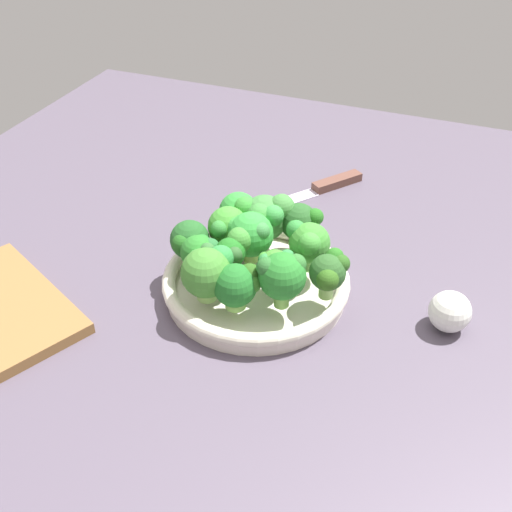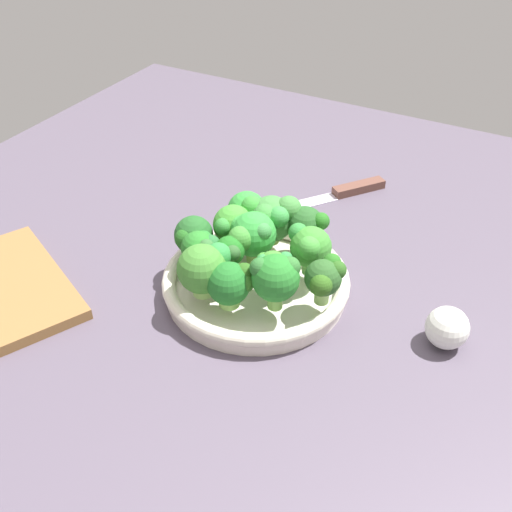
# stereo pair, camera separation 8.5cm
# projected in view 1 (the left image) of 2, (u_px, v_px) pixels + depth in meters

# --- Properties ---
(ground_plane) EXTENTS (1.30, 1.30, 0.03)m
(ground_plane) POSITION_uv_depth(u_px,v_px,m) (251.00, 286.00, 0.92)
(ground_plane) COLOR #534959
(bowl) EXTENTS (0.26, 0.26, 0.03)m
(bowl) POSITION_uv_depth(u_px,v_px,m) (256.00, 283.00, 0.88)
(bowl) COLOR silver
(bowl) RESTS_ON ground_plane
(broccoli_floret_0) EXTENTS (0.07, 0.07, 0.08)m
(broccoli_floret_0) POSITION_uv_depth(u_px,v_px,m) (267.00, 217.00, 0.90)
(broccoli_floret_0) COLOR #A2CE61
(broccoli_floret_0) RESTS_ON bowl
(broccoli_floret_1) EXTENTS (0.06, 0.06, 0.06)m
(broccoli_floret_1) POSITION_uv_depth(u_px,v_px,m) (300.00, 223.00, 0.90)
(broccoli_floret_1) COLOR #93DA68
(broccoli_floret_1) RESTS_ON bowl
(broccoli_floret_2) EXTENTS (0.06, 0.06, 0.07)m
(broccoli_floret_2) POSITION_uv_depth(u_px,v_px,m) (308.00, 243.00, 0.85)
(broccoli_floret_2) COLOR #76BD5A
(broccoli_floret_2) RESTS_ON bowl
(broccoli_floret_3) EXTENTS (0.06, 0.06, 0.08)m
(broccoli_floret_3) POSITION_uv_depth(u_px,v_px,m) (282.00, 276.00, 0.79)
(broccoli_floret_3) COLOR #78B450
(broccoli_floret_3) RESTS_ON bowl
(broccoli_floret_4) EXTENTS (0.06, 0.06, 0.07)m
(broccoli_floret_4) POSITION_uv_depth(u_px,v_px,m) (229.00, 228.00, 0.88)
(broccoli_floret_4) COLOR #99CE67
(broccoli_floret_4) RESTS_ON bowl
(broccoli_floret_5) EXTENTS (0.04, 0.04, 0.06)m
(broccoli_floret_5) POSITION_uv_depth(u_px,v_px,m) (231.00, 256.00, 0.84)
(broccoli_floret_5) COLOR #94C35F
(broccoli_floret_5) RESTS_ON bowl
(broccoli_floret_6) EXTENTS (0.06, 0.08, 0.08)m
(broccoli_floret_6) POSITION_uv_depth(u_px,v_px,m) (250.00, 235.00, 0.86)
(broccoli_floret_6) COLOR #90BE58
(broccoli_floret_6) RESTS_ON bowl
(broccoli_floret_7) EXTENTS (0.06, 0.06, 0.06)m
(broccoli_floret_7) POSITION_uv_depth(u_px,v_px,m) (190.00, 241.00, 0.87)
(broccoli_floret_7) COLOR #95C95A
(broccoli_floret_7) RESTS_ON bowl
(broccoli_floret_8) EXTENTS (0.05, 0.06, 0.06)m
(broccoli_floret_8) POSITION_uv_depth(u_px,v_px,m) (329.00, 272.00, 0.80)
(broccoli_floret_8) COLOR #93C667
(broccoli_floret_8) RESTS_ON bowl
(broccoli_floret_9) EXTENTS (0.06, 0.06, 0.06)m
(broccoli_floret_9) POSITION_uv_depth(u_px,v_px,m) (237.00, 285.00, 0.79)
(broccoli_floret_9) COLOR #83BE58
(broccoli_floret_9) RESTS_ON bowl
(broccoli_floret_10) EXTENTS (0.05, 0.04, 0.05)m
(broccoli_floret_10) POSITION_uv_depth(u_px,v_px,m) (274.00, 265.00, 0.83)
(broccoli_floret_10) COLOR #88BE63
(broccoli_floret_10) RESTS_ON bowl
(broccoli_floret_11) EXTENTS (0.07, 0.07, 0.07)m
(broccoli_floret_11) POSITION_uv_depth(u_px,v_px,m) (207.00, 271.00, 0.81)
(broccoli_floret_11) COLOR #A0D371
(broccoli_floret_11) RESTS_ON bowl
(broccoli_floret_12) EXTENTS (0.05, 0.05, 0.06)m
(broccoli_floret_12) POSITION_uv_depth(u_px,v_px,m) (200.00, 252.00, 0.84)
(broccoli_floret_12) COLOR #85C160
(broccoli_floret_12) RESTS_ON bowl
(broccoli_floret_13) EXTENTS (0.07, 0.06, 0.07)m
(broccoli_floret_13) POSITION_uv_depth(u_px,v_px,m) (241.00, 212.00, 0.91)
(broccoli_floret_13) COLOR #8FBF64
(broccoli_floret_13) RESTS_ON bowl
(knife) EXTENTS (0.18, 0.23, 0.01)m
(knife) POSITION_uv_depth(u_px,v_px,m) (315.00, 190.00, 1.10)
(knife) COLOR silver
(knife) RESTS_ON ground_plane
(garlic_bulb) EXTENTS (0.06, 0.06, 0.06)m
(garlic_bulb) POSITION_uv_depth(u_px,v_px,m) (449.00, 313.00, 0.81)
(garlic_bulb) COLOR white
(garlic_bulb) RESTS_ON ground_plane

